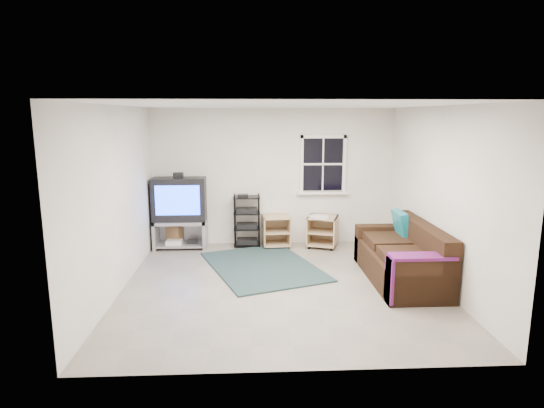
{
  "coord_description": "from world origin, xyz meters",
  "views": [
    {
      "loc": [
        -0.45,
        -6.33,
        2.46
      ],
      "look_at": [
        -0.12,
        0.4,
        1.15
      ],
      "focal_mm": 30.0,
      "sensor_mm": 36.0,
      "label": 1
    }
  ],
  "objects": [
    {
      "name": "tv_unit",
      "position": [
        -1.76,
        2.03,
        0.79
      ],
      "size": [
        0.98,
        0.49,
        1.43
      ],
      "color": "gray",
      "rests_on": "ground"
    },
    {
      "name": "av_rack",
      "position": [
        -0.51,
        2.1,
        0.43
      ],
      "size": [
        0.5,
        0.36,
        1.0
      ],
      "color": "black",
      "rests_on": "ground"
    },
    {
      "name": "sofa",
      "position": [
        1.85,
        0.15,
        0.33
      ],
      "size": [
        0.92,
        2.08,
        0.95
      ],
      "color": "black",
      "rests_on": "ground"
    },
    {
      "name": "side_table_left",
      "position": [
        0.04,
        2.07,
        0.32
      ],
      "size": [
        0.54,
        0.54,
        0.6
      ],
      "rotation": [
        0.0,
        0.0,
        0.08
      ],
      "color": "tan",
      "rests_on": "ground"
    },
    {
      "name": "side_table_right",
      "position": [
        0.92,
        2.0,
        0.34
      ],
      "size": [
        0.68,
        0.68,
        0.62
      ],
      "rotation": [
        0.0,
        0.0,
        -0.33
      ],
      "color": "tan",
      "rests_on": "ground"
    },
    {
      "name": "shag_rug",
      "position": [
        -0.25,
        0.84,
        0.01
      ],
      "size": [
        2.21,
        2.57,
        0.03
      ],
      "primitive_type": "cube",
      "rotation": [
        0.0,
        0.0,
        0.34
      ],
      "color": "black",
      "rests_on": "ground"
    },
    {
      "name": "paper_bag",
      "position": [
        -1.9,
        2.16,
        0.2
      ],
      "size": [
        0.33,
        0.27,
        0.4
      ],
      "primitive_type": "cube",
      "rotation": [
        0.0,
        0.0,
        -0.41
      ],
      "color": "olive",
      "rests_on": "ground"
    },
    {
      "name": "room",
      "position": [
        0.95,
        2.27,
        1.48
      ],
      "size": [
        4.6,
        4.62,
        4.6
      ],
      "color": "gray",
      "rests_on": "ground"
    }
  ]
}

